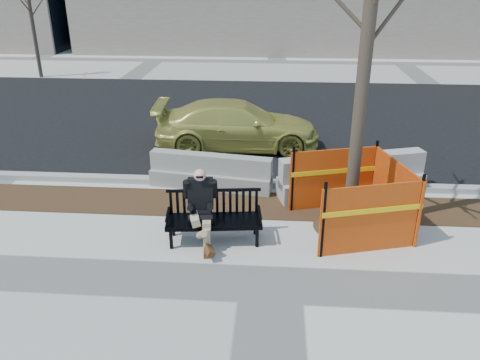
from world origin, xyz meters
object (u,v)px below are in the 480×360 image
object	(u,v)px
tree_fence	(348,227)
sedan	(237,147)
jersey_barrier_right	(350,194)
bench	(215,241)
seated_man	(202,240)
jersey_barrier_left	(211,187)

from	to	relation	value
tree_fence	sedan	xyz separation A→B (m)	(-2.36, 4.11, 0.00)
sedan	jersey_barrier_right	size ratio (longest dim) A/B	1.37
tree_fence	bench	bearing A→B (deg)	-164.43
seated_man	jersey_barrier_left	xyz separation A→B (m)	(-0.12, 2.21, 0.00)
bench	jersey_barrier_left	xyz separation A→B (m)	(-0.35, 2.23, 0.00)
tree_fence	jersey_barrier_right	bearing A→B (deg)	80.91
jersey_barrier_right	seated_man	bearing A→B (deg)	-160.24
sedan	jersey_barrier_right	xyz separation A→B (m)	(2.59, -2.68, 0.00)
bench	sedan	bearing A→B (deg)	83.17
bench	seated_man	xyz separation A→B (m)	(-0.22, 0.02, 0.00)
jersey_barrier_left	seated_man	bearing A→B (deg)	-77.88
sedan	jersey_barrier_left	xyz separation A→B (m)	(-0.37, -2.54, 0.00)
bench	seated_man	size ratio (longest dim) A/B	1.27
tree_fence	jersey_barrier_left	xyz separation A→B (m)	(-2.72, 1.57, 0.00)
bench	jersey_barrier_right	bearing A→B (deg)	32.11
bench	sedan	xyz separation A→B (m)	(0.02, 4.77, 0.00)
seated_man	tree_fence	bearing A→B (deg)	7.26
jersey_barrier_left	jersey_barrier_right	bearing A→B (deg)	6.22
seated_man	jersey_barrier_right	distance (m)	3.51
seated_man	jersey_barrier_right	bearing A→B (deg)	29.57
bench	seated_man	world-z (taller)	seated_man
tree_fence	jersey_barrier_right	xyz separation A→B (m)	(0.23, 1.43, 0.00)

